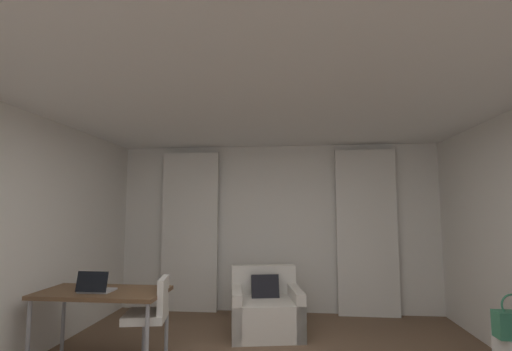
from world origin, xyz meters
TOP-DOWN VIEW (x-y plane):
  - wall_window at (0.00, 3.03)m, footprint 5.12×0.06m
  - ceiling at (0.00, 0.00)m, footprint 5.12×6.12m
  - curtain_left_panel at (-1.38, 2.90)m, footprint 0.90×0.06m
  - curtain_right_panel at (1.38, 2.90)m, footprint 0.90×0.06m
  - armchair at (-0.10, 2.04)m, footprint 1.00×0.93m
  - desk at (-1.71, 0.94)m, footprint 1.29×0.63m
  - desk_chair at (-1.20, 0.94)m, footprint 0.48×0.48m
  - laptop at (-1.75, 0.87)m, footprint 0.32×0.25m

SIDE VIEW (x-z plane):
  - armchair at x=-0.10m, z-range -0.12..0.69m
  - desk_chair at x=-1.20m, z-range -0.05..0.83m
  - desk at x=-1.71m, z-range 0.31..1.05m
  - laptop at x=-1.75m, z-range 0.68..0.89m
  - curtain_left_panel at x=-1.38m, z-range 0.00..2.50m
  - curtain_right_panel at x=1.38m, z-range 0.00..2.50m
  - wall_window at x=0.00m, z-range 0.00..2.60m
  - ceiling at x=0.00m, z-range 2.60..2.66m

